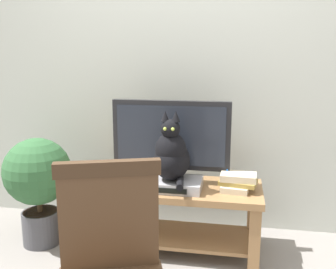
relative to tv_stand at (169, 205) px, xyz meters
name	(u,v)px	position (x,y,z in m)	size (l,w,h in m)	color
back_wall	(188,45)	(0.05, 0.51, 1.08)	(7.00, 0.12, 2.80)	#B7BCB2
tv_stand	(169,205)	(0.00, 0.00, 0.00)	(1.23, 0.49, 0.46)	olive
tv	(171,139)	(0.00, 0.06, 0.45)	(0.80, 0.20, 0.57)	black
media_box	(172,184)	(0.03, -0.06, 0.18)	(0.39, 0.27, 0.07)	#ADADB2
cat	(172,155)	(0.03, -0.08, 0.38)	(0.23, 0.37, 0.46)	black
wooden_chair	(111,267)	(-0.01, -1.17, 0.22)	(0.52, 0.52, 0.93)	#513823
book_stack	(237,182)	(0.45, -0.02, 0.20)	(0.26, 0.21, 0.11)	beige
potted_plant	(38,180)	(-0.91, -0.09, 0.16)	(0.47, 0.47, 0.77)	#47474C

